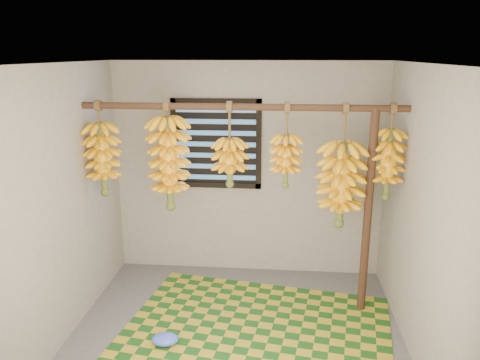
# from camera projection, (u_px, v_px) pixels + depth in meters

# --- Properties ---
(floor) EXTENTS (3.00, 3.00, 0.01)m
(floor) POSITION_uv_depth(u_px,v_px,m) (234.00, 345.00, 4.12)
(floor) COLOR #525252
(floor) RESTS_ON ground
(ceiling) EXTENTS (3.00, 3.00, 0.01)m
(ceiling) POSITION_uv_depth(u_px,v_px,m) (233.00, 63.00, 3.48)
(ceiling) COLOR silver
(ceiling) RESTS_ON wall_back
(wall_back) EXTENTS (3.00, 0.01, 2.40)m
(wall_back) POSITION_uv_depth(u_px,v_px,m) (248.00, 171.00, 5.24)
(wall_back) COLOR gray
(wall_back) RESTS_ON floor
(wall_left) EXTENTS (0.01, 3.00, 2.40)m
(wall_left) POSITION_uv_depth(u_px,v_px,m) (56.00, 210.00, 3.93)
(wall_left) COLOR gray
(wall_left) RESTS_ON floor
(wall_right) EXTENTS (0.01, 3.00, 2.40)m
(wall_right) POSITION_uv_depth(u_px,v_px,m) (424.00, 222.00, 3.66)
(wall_right) COLOR gray
(wall_right) RESTS_ON floor
(window) EXTENTS (1.00, 0.04, 1.00)m
(window) POSITION_uv_depth(u_px,v_px,m) (216.00, 144.00, 5.17)
(window) COLOR black
(window) RESTS_ON wall_back
(hanging_pole) EXTENTS (3.00, 0.06, 0.06)m
(hanging_pole) POSITION_uv_depth(u_px,v_px,m) (242.00, 107.00, 4.26)
(hanging_pole) COLOR #412719
(hanging_pole) RESTS_ON wall_left
(support_post) EXTENTS (0.08, 0.08, 2.00)m
(support_post) POSITION_uv_depth(u_px,v_px,m) (368.00, 215.00, 4.42)
(support_post) COLOR #412719
(support_post) RESTS_ON floor
(woven_mat) EXTENTS (2.67, 2.27, 0.01)m
(woven_mat) POSITION_uv_depth(u_px,v_px,m) (255.00, 335.00, 4.24)
(woven_mat) COLOR #194C16
(woven_mat) RESTS_ON floor
(plastic_bag) EXTENTS (0.25, 0.20, 0.10)m
(plastic_bag) POSITION_uv_depth(u_px,v_px,m) (165.00, 339.00, 4.08)
(plastic_bag) COLOR #3F5DEB
(plastic_bag) RESTS_ON woven_mat
(banana_bunch_a) EXTENTS (0.33, 0.33, 0.92)m
(banana_bunch_a) POSITION_uv_depth(u_px,v_px,m) (102.00, 159.00, 4.51)
(banana_bunch_a) COLOR brown
(banana_bunch_a) RESTS_ON hanging_pole
(banana_bunch_b) EXTENTS (0.36, 0.36, 1.04)m
(banana_bunch_b) POSITION_uv_depth(u_px,v_px,m) (169.00, 164.00, 4.46)
(banana_bunch_b) COLOR brown
(banana_bunch_b) RESTS_ON hanging_pole
(banana_bunch_c) EXTENTS (0.31, 0.31, 0.80)m
(banana_bunch_c) POSITION_uv_depth(u_px,v_px,m) (230.00, 162.00, 4.40)
(banana_bunch_c) COLOR brown
(banana_bunch_c) RESTS_ON hanging_pole
(banana_bunch_d) EXTENTS (0.30, 0.30, 0.80)m
(banana_bunch_d) POSITION_uv_depth(u_px,v_px,m) (286.00, 160.00, 4.35)
(banana_bunch_d) COLOR brown
(banana_bunch_d) RESTS_ON hanging_pole
(banana_bunch_e) EXTENTS (0.43, 0.43, 1.17)m
(banana_bunch_e) POSITION_uv_depth(u_px,v_px,m) (341.00, 185.00, 4.36)
(banana_bunch_e) COLOR brown
(banana_bunch_e) RESTS_ON hanging_pole
(banana_bunch_f) EXTENTS (0.27, 0.27, 0.89)m
(banana_bunch_f) POSITION_uv_depth(u_px,v_px,m) (388.00, 164.00, 4.27)
(banana_bunch_f) COLOR brown
(banana_bunch_f) RESTS_ON hanging_pole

